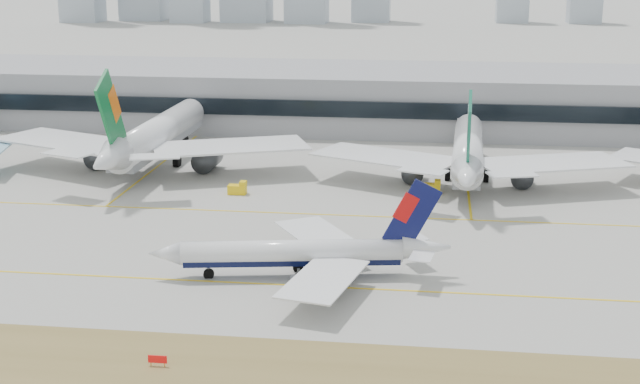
# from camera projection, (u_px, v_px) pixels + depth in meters

# --- Properties ---
(ground) EXTENTS (3000.00, 3000.00, 0.00)m
(ground) POSITION_uv_depth(u_px,v_px,m) (309.00, 274.00, 130.62)
(ground) COLOR #9F9B94
(ground) RESTS_ON ground
(taxiing_airliner) EXTENTS (43.74, 37.63, 14.74)m
(taxiing_airliner) POSITION_uv_depth(u_px,v_px,m) (303.00, 253.00, 128.46)
(taxiing_airliner) COLOR white
(taxiing_airliner) RESTS_ON ground
(widebody_eva) EXTENTS (70.39, 68.64, 25.08)m
(widebody_eva) POSITION_uv_depth(u_px,v_px,m) (155.00, 137.00, 192.41)
(widebody_eva) COLOR white
(widebody_eva) RESTS_ON ground
(widebody_cathay) EXTENTS (63.87, 62.43, 22.77)m
(widebody_cathay) POSITION_uv_depth(u_px,v_px,m) (468.00, 153.00, 180.18)
(widebody_cathay) COLOR white
(widebody_cathay) RESTS_ON ground
(terminal) EXTENTS (280.00, 43.10, 15.00)m
(terminal) POSITION_uv_depth(u_px,v_px,m) (369.00, 97.00, 238.46)
(terminal) COLOR gray
(terminal) RESTS_ON ground
(hold_sign_left) EXTENTS (2.20, 0.15, 1.35)m
(hold_sign_left) POSITION_uv_depth(u_px,v_px,m) (158.00, 359.00, 101.37)
(hold_sign_left) COLOR red
(hold_sign_left) RESTS_ON ground
(gse_c) EXTENTS (3.55, 2.00, 2.60)m
(gse_c) POSITION_uv_depth(u_px,v_px,m) (432.00, 187.00, 173.61)
(gse_c) COLOR yellow
(gse_c) RESTS_ON ground
(gse_b) EXTENTS (3.55, 2.00, 2.60)m
(gse_b) POSITION_uv_depth(u_px,v_px,m) (238.00, 189.00, 172.60)
(gse_b) COLOR yellow
(gse_b) RESTS_ON ground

